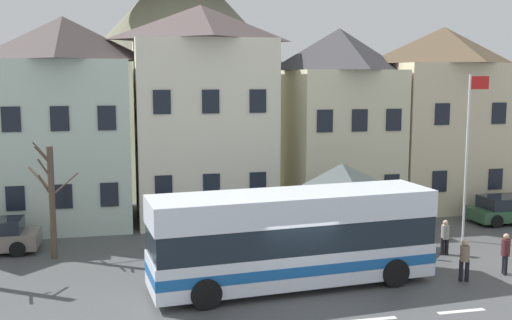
# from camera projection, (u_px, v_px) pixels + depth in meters

# --- Properties ---
(ground_plane) EXTENTS (40.00, 60.00, 0.07)m
(ground_plane) POSITION_uv_depth(u_px,v_px,m) (298.00, 293.00, 20.57)
(ground_plane) COLOR #4B4D4E
(townhouse_01) EXTENTS (6.05, 6.83, 10.14)m
(townhouse_01) POSITION_uv_depth(u_px,v_px,m) (67.00, 121.00, 30.05)
(townhouse_01) COLOR silver
(townhouse_01) RESTS_ON ground_plane
(townhouse_02) EXTENTS (6.71, 6.26, 10.81)m
(townhouse_02) POSITION_uv_depth(u_px,v_px,m) (202.00, 113.00, 31.18)
(townhouse_02) COLOR silver
(townhouse_02) RESTS_ON ground_plane
(townhouse_03) EXTENTS (5.41, 6.09, 9.77)m
(townhouse_03) POSITION_uv_depth(u_px,v_px,m) (338.00, 121.00, 32.76)
(townhouse_03) COLOR beige
(townhouse_03) RESTS_ON ground_plane
(townhouse_04) EXTENTS (6.46, 5.97, 9.94)m
(townhouse_04) POSITION_uv_depth(u_px,v_px,m) (441.00, 117.00, 34.00)
(townhouse_04) COLOR beige
(townhouse_04) RESTS_ON ground_plane
(hilltop_castle) EXTENTS (32.16, 32.16, 23.61)m
(hilltop_castle) POSITION_uv_depth(u_px,v_px,m) (183.00, 55.00, 49.82)
(hilltop_castle) COLOR #717059
(hilltop_castle) RESTS_ON ground_plane
(transit_bus) EXTENTS (10.10, 3.34, 3.31)m
(transit_bus) POSITION_uv_depth(u_px,v_px,m) (293.00, 239.00, 20.97)
(transit_bus) COLOR white
(transit_bus) RESTS_ON ground_plane
(bus_shelter) EXTENTS (3.60, 3.60, 3.63)m
(bus_shelter) POSITION_uv_depth(u_px,v_px,m) (342.00, 178.00, 25.59)
(bus_shelter) COLOR #473D33
(bus_shelter) RESTS_ON ground_plane
(parked_car_00) EXTENTS (4.08, 2.02, 1.33)m
(parked_car_00) POSITION_uv_depth(u_px,v_px,m) (508.00, 209.00, 30.37)
(parked_car_00) COLOR #2F5636
(parked_car_00) RESTS_ON ground_plane
(parked_car_02) EXTENTS (4.30, 2.38, 1.33)m
(parked_car_02) POSITION_uv_depth(u_px,v_px,m) (335.00, 219.00, 28.38)
(parked_car_02) COLOR silver
(parked_car_02) RESTS_ON ground_plane
(pedestrian_00) EXTENTS (0.33, 0.33, 1.54)m
(pedestrian_00) POSITION_uv_depth(u_px,v_px,m) (465.00, 258.00, 21.56)
(pedestrian_00) COLOR black
(pedestrian_00) RESTS_ON ground_plane
(pedestrian_01) EXTENTS (0.32, 0.32, 1.54)m
(pedestrian_01) POSITION_uv_depth(u_px,v_px,m) (505.00, 251.00, 22.33)
(pedestrian_01) COLOR black
(pedestrian_01) RESTS_ON ground_plane
(pedestrian_02) EXTENTS (0.36, 0.32, 1.45)m
(pedestrian_02) POSITION_uv_depth(u_px,v_px,m) (445.00, 236.00, 24.82)
(pedestrian_02) COLOR black
(pedestrian_02) RESTS_ON ground_plane
(public_bench) EXTENTS (1.48, 0.48, 0.87)m
(public_bench) POSITION_uv_depth(u_px,v_px,m) (318.00, 226.00, 27.67)
(public_bench) COLOR #473828
(public_bench) RESTS_ON ground_plane
(flagpole) EXTENTS (0.95, 0.10, 7.33)m
(flagpole) POSITION_uv_depth(u_px,v_px,m) (469.00, 146.00, 26.40)
(flagpole) COLOR silver
(flagpole) RESTS_ON ground_plane
(bare_tree_00) EXTENTS (2.00, 1.38, 4.72)m
(bare_tree_00) POSITION_uv_depth(u_px,v_px,m) (51.00, 199.00, 24.11)
(bare_tree_00) COLOR brown
(bare_tree_00) RESTS_ON ground_plane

